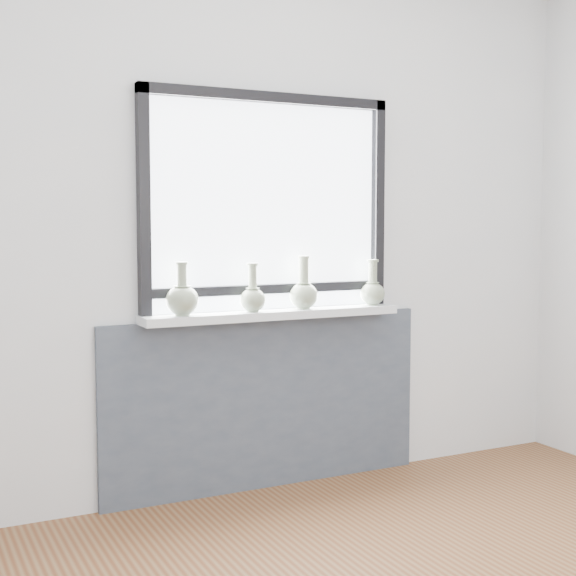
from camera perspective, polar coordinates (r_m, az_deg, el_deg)
name	(u,v)px	position (r m, az deg, el deg)	size (l,w,h in m)	color
back_wall	(265,228)	(3.96, -1.68, 4.32)	(3.60, 0.02, 2.60)	silver
apron_panel	(267,402)	(4.04, -1.47, -8.13)	(1.70, 0.03, 0.86)	#48505D
windowsill	(273,314)	(3.90, -1.05, -1.88)	(1.32, 0.18, 0.04)	silver
window	(268,199)	(3.93, -1.46, 6.38)	(1.30, 0.06, 1.05)	black
vase_a	(182,298)	(3.69, -7.53, -0.71)	(0.15, 0.15, 0.25)	#91A183
vase_b	(253,297)	(3.81, -2.52, -0.64)	(0.12, 0.12, 0.23)	#91A183
vase_c	(304,292)	(3.94, 1.13, -0.31)	(0.14, 0.14, 0.26)	#91A183
vase_d	(373,291)	(4.15, 6.03, -0.19)	(0.13, 0.13, 0.24)	#91A183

